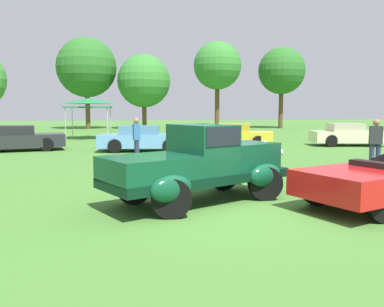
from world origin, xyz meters
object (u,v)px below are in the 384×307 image
Objects in this scene: show_car_charcoal at (16,138)px; canopy_tent_left_field at (89,102)px; show_car_yellow at (236,135)px; feature_pickup_truck at (200,163)px; spectator_between_cars at (137,138)px; spectator_by_row at (376,142)px; show_car_cream at (347,135)px; show_car_skyblue at (143,139)px.

canopy_tent_left_field is (2.51, 7.48, 1.82)m from show_car_charcoal.
show_car_yellow is (11.01, 0.97, -0.00)m from show_car_charcoal.
feature_pickup_truck reaches higher than spectator_between_cars.
spectator_by_row is at bearing -53.39° from canopy_tent_left_field.
spectator_between_cars is at bearing -154.28° from show_car_cream.
show_car_yellow is 1.04× the size of show_car_cream.
canopy_tent_left_field reaches higher than show_car_skyblue.
spectator_by_row is at bearing -41.25° from show_car_skyblue.
spectator_between_cars is 1.00× the size of spectator_by_row.
spectator_between_cars is (-0.22, -3.98, 0.31)m from show_car_skyblue.
spectator_by_row reaches higher than show_car_charcoal.
spectator_by_row is at bearing -29.08° from show_car_charcoal.
show_car_skyblue is 4.00m from spectator_between_cars.
show_car_skyblue is 5.31m from show_car_yellow.
show_car_skyblue is 9.25m from canopy_tent_left_field.
spectator_by_row reaches higher than show_car_cream.
show_car_yellow is 2.46× the size of spectator_between_cars.
show_car_cream is at bearing 2.04° from show_car_charcoal.
show_car_charcoal and show_car_yellow have the same top height.
spectator_between_cars is at bearing -131.79° from show_car_yellow.
canopy_tent_left_field is (-8.50, 6.51, 1.82)m from show_car_yellow.
spectator_by_row is (7.95, -2.79, 0.00)m from spectator_between_cars.
show_car_skyblue is 1.47× the size of canopy_tent_left_field.
show_car_charcoal is at bearing 140.09° from spectator_between_cars.
feature_pickup_truck reaches higher than show_car_cream.
show_car_yellow is at bearing 5.05° from show_car_charcoal.
canopy_tent_left_field is at bearing 103.94° from feature_pickup_truck.
spectator_between_cars is 12.85m from canopy_tent_left_field.
show_car_cream is 1.37× the size of canopy_tent_left_field.
feature_pickup_truck reaches higher than show_car_skyblue.
show_car_charcoal is 1.59× the size of canopy_tent_left_field.
show_car_skyblue is 1.07× the size of show_car_cream.
spectator_between_cars is (5.80, -4.85, 0.31)m from show_car_charcoal.
spectator_by_row is (7.72, -6.77, 0.31)m from show_car_skyblue.
spectator_by_row is (6.50, 3.97, 0.05)m from feature_pickup_truck.
show_car_yellow is at bearing 73.38° from feature_pickup_truck.
spectator_between_cars is 0.58× the size of canopy_tent_left_field.
canopy_tent_left_field is at bearing 71.46° from show_car_charcoal.
canopy_tent_left_field is (-11.24, 15.12, 1.51)m from spectator_by_row.
spectator_by_row is (-3.39, -8.26, 0.32)m from show_car_cream.
feature_pickup_truck reaches higher than show_car_charcoal.
spectator_by_row is (13.75, -7.65, 0.31)m from show_car_charcoal.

